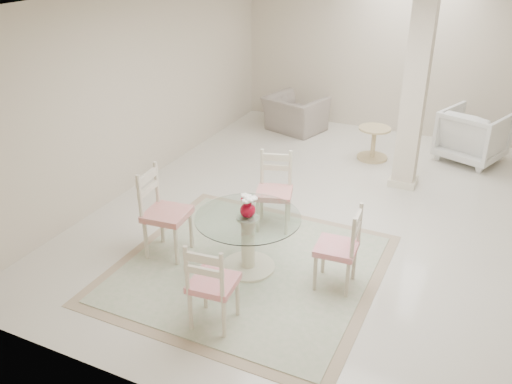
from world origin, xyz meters
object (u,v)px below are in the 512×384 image
at_px(dining_chair_west, 161,206).
at_px(armchair_white, 473,135).
at_px(dining_chair_east, 343,243).
at_px(dining_chair_north, 275,185).
at_px(dining_table, 248,243).
at_px(red_vase, 248,206).
at_px(column, 415,94).
at_px(recliner_taupe, 295,114).
at_px(dining_chair_south, 210,280).
at_px(side_table, 373,144).

xyz_separation_m(dining_chair_west, armchair_white, (2.88, 4.39, -0.19)).
xyz_separation_m(dining_chair_east, dining_chair_north, (-1.14, 0.89, 0.02)).
height_order(dining_table, armchair_white, armchair_white).
bearing_deg(red_vase, dining_chair_east, 6.61).
distance_m(column, dining_chair_west, 3.77).
height_order(column, recliner_taupe, column).
relative_size(column, dining_chair_west, 2.36).
relative_size(dining_table, armchair_white, 1.23).
distance_m(column, dining_table, 3.27).
relative_size(dining_table, dining_chair_west, 0.98).
relative_size(dining_chair_south, side_table, 1.94).
distance_m(dining_chair_east, dining_chair_north, 1.45).
xyz_separation_m(dining_chair_east, side_table, (-0.57, 3.55, -0.29)).
bearing_deg(side_table, dining_table, -96.83).
bearing_deg(armchair_white, red_vase, 87.00).
distance_m(dining_table, red_vase, 0.45).
distance_m(dining_chair_west, dining_chair_south, 1.44).
bearing_deg(armchair_white, recliner_taupe, 18.66).
distance_m(dining_table, side_table, 3.69).
distance_m(dining_chair_south, side_table, 4.70).
relative_size(red_vase, dining_chair_north, 0.24).
distance_m(armchair_white, side_table, 1.55).
bearing_deg(dining_chair_south, side_table, -99.84).
xyz_separation_m(dining_chair_east, dining_chair_west, (-2.03, -0.23, 0.07)).
relative_size(red_vase, armchair_white, 0.28).
bearing_deg(dining_chair_north, side_table, 60.80).
bearing_deg(dining_chair_north, red_vase, -99.62).
relative_size(dining_chair_west, side_table, 2.18).
xyz_separation_m(recliner_taupe, side_table, (1.63, -0.70, -0.07)).
bearing_deg(dining_chair_east, recliner_taupe, -157.04).
xyz_separation_m(dining_chair_south, armchair_white, (1.74, 5.28, -0.12)).
bearing_deg(dining_chair_east, armchair_white, 164.12).
height_order(red_vase, recliner_taupe, red_vase).
height_order(dining_chair_west, dining_chair_south, dining_chair_west).
distance_m(dining_chair_west, recliner_taupe, 4.50).
relative_size(column, armchair_white, 2.96).
bearing_deg(column, side_table, 130.80).
bearing_deg(dining_chair_east, dining_chair_south, -42.81).
bearing_deg(dining_chair_south, dining_chair_north, -88.94).
xyz_separation_m(dining_chair_west, side_table, (1.46, 3.78, -0.36)).
distance_m(dining_table, dining_chair_east, 1.04).
xyz_separation_m(red_vase, dining_chair_west, (-1.02, -0.12, -0.18)).
xyz_separation_m(recliner_taupe, armchair_white, (3.05, -0.10, 0.10)).
height_order(dining_chair_north, dining_chair_west, dining_chair_west).
bearing_deg(dining_chair_south, dining_chair_west, -44.09).
xyz_separation_m(dining_table, dining_chair_east, (1.01, 0.11, 0.20)).
xyz_separation_m(column, side_table, (-0.65, 0.75, -1.11)).
relative_size(column, recliner_taupe, 2.77).
bearing_deg(red_vase, dining_chair_south, -83.59).
relative_size(armchair_white, side_table, 1.74).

